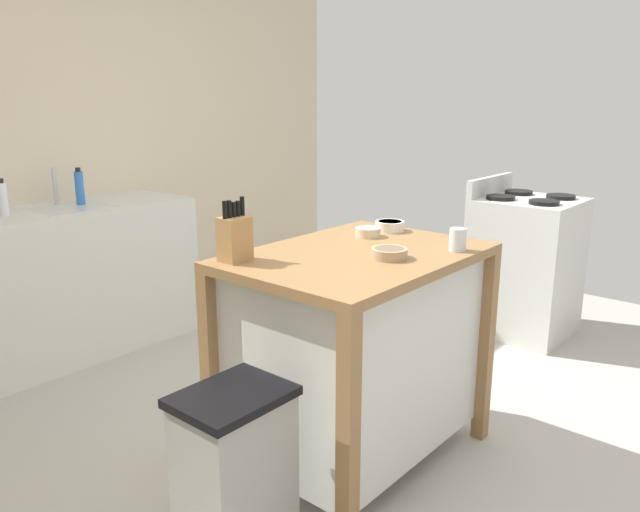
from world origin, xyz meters
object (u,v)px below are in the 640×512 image
object	(u,v)px
bowl_ceramic_small	(389,253)
stove	(525,265)
bowl_stoneware_deep	(390,226)
bottle_spray_cleaner	(80,187)
sink_faucet	(55,186)
knife_block	(235,237)
drinking_cup	(458,240)
bottle_hand_soap	(2,198)
trash_bin	(236,479)
bowl_ceramic_wide	(368,232)
kitchen_island	(356,346)

from	to	relation	value
bowl_ceramic_small	stove	xyz separation A→B (m)	(1.91, 0.22, -0.49)
bowl_stoneware_deep	bottle_spray_cleaner	xyz separation A→B (m)	(-0.47, 1.93, 0.05)
sink_faucet	bowl_stoneware_deep	bearing A→B (deg)	-74.46
bowl_stoneware_deep	sink_faucet	distance (m)	2.12
knife_block	bowl_stoneware_deep	bearing A→B (deg)	-10.12
bowl_stoneware_deep	bowl_ceramic_small	bearing A→B (deg)	-145.96
drinking_cup	bottle_hand_soap	distance (m)	2.48
trash_bin	stove	size ratio (longest dim) A/B	0.62
bowl_stoneware_deep	bowl_ceramic_wide	distance (m)	0.16
trash_bin	bowl_ceramic_small	bearing A→B (deg)	-4.40
bowl_ceramic_wide	stove	size ratio (longest dim) A/B	0.11
drinking_cup	trash_bin	bearing A→B (deg)	169.11
kitchen_island	sink_faucet	size ratio (longest dim) A/B	4.82
bowl_ceramic_small	bowl_stoneware_deep	bearing A→B (deg)	34.04
drinking_cup	bottle_spray_cleaner	xyz separation A→B (m)	(-0.34, 2.35, 0.03)
bottle_spray_cleaner	bowl_ceramic_small	bearing A→B (deg)	-88.55
trash_bin	bottle_hand_soap	bearing A→B (deg)	83.17
sink_faucet	bottle_hand_soap	bearing A→B (deg)	-161.48
knife_block	drinking_cup	xyz separation A→B (m)	(0.69, -0.57, -0.05)
bowl_ceramic_wide	trash_bin	distance (m)	1.23
knife_block	bowl_ceramic_wide	xyz separation A→B (m)	(0.67, -0.14, -0.07)
kitchen_island	drinking_cup	world-z (taller)	drinking_cup
bowl_stoneware_deep	bottle_hand_soap	size ratio (longest dim) A/B	0.66
bowl_ceramic_wide	bottle_spray_cleaner	xyz separation A→B (m)	(-0.31, 1.92, 0.05)
kitchen_island	drinking_cup	distance (m)	0.61
sink_faucet	stove	size ratio (longest dim) A/B	0.22
trash_bin	kitchen_island	bearing A→B (deg)	6.83
bottle_spray_cleaner	bottle_hand_soap	bearing A→B (deg)	-178.76
stove	bowl_ceramic_wide	bearing A→B (deg)	177.50
bowl_ceramic_small	knife_block	bearing A→B (deg)	133.84
drinking_cup	bottle_spray_cleaner	distance (m)	2.38
kitchen_island	bowl_ceramic_small	bearing A→B (deg)	-89.08
sink_faucet	bottle_spray_cleaner	bearing A→B (deg)	-49.51
kitchen_island	bottle_hand_soap	size ratio (longest dim) A/B	5.19
trash_bin	bottle_hand_soap	world-z (taller)	bottle_hand_soap
bowl_stoneware_deep	drinking_cup	bearing A→B (deg)	-107.71
drinking_cup	stove	bearing A→B (deg)	12.44
kitchen_island	bowl_ceramic_small	size ratio (longest dim) A/B	7.48
bowl_ceramic_wide	trash_bin	world-z (taller)	bowl_ceramic_wide
bowl_stoneware_deep	bowl_ceramic_small	world-z (taller)	bowl_stoneware_deep
knife_block	sink_faucet	bearing A→B (deg)	82.16
bowl_ceramic_wide	bowl_ceramic_small	world-z (taller)	same
bowl_stoneware_deep	sink_faucet	world-z (taller)	sink_faucet
bowl_stoneware_deep	stove	xyz separation A→B (m)	(1.49, -0.07, -0.49)
kitchen_island	bottle_spray_cleaner	size ratio (longest dim) A/B	4.76
kitchen_island	bowl_stoneware_deep	bearing A→B (deg)	17.21
bowl_ceramic_wide	bottle_spray_cleaner	distance (m)	1.95
bowl_stoneware_deep	bowl_ceramic_wide	bearing A→B (deg)	177.57
bowl_ceramic_wide	sink_faucet	xyz separation A→B (m)	(-0.41, 2.04, 0.06)
drinking_cup	bottle_hand_soap	world-z (taller)	bottle_hand_soap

